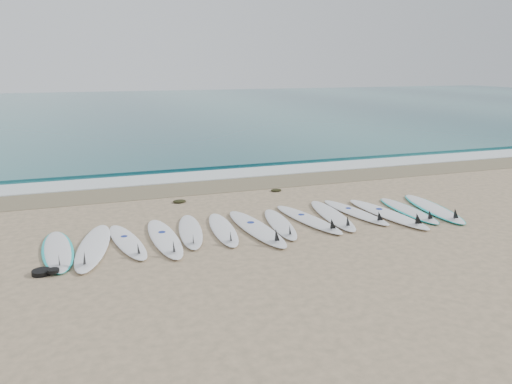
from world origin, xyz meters
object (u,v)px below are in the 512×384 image
object	(u,v)px
surfboard_0	(58,251)
leash_coil	(44,272)
surfboard_13	(434,208)
surfboard_7	(281,224)

from	to	relation	value
surfboard_0	leash_coil	world-z (taller)	surfboard_0
surfboard_13	surfboard_0	bearing A→B (deg)	-171.23
surfboard_7	surfboard_13	size ratio (longest dim) A/B	0.86
surfboard_7	surfboard_0	bearing A→B (deg)	-170.96
surfboard_7	leash_coil	distance (m)	5.02
surfboard_13	leash_coil	world-z (taller)	surfboard_13
surfboard_0	surfboard_13	xyz separation A→B (m)	(8.79, -0.01, 0.00)
surfboard_0	surfboard_7	distance (m)	4.70
surfboard_13	leash_coil	size ratio (longest dim) A/B	6.02
surfboard_0	surfboard_7	bearing A→B (deg)	-2.93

